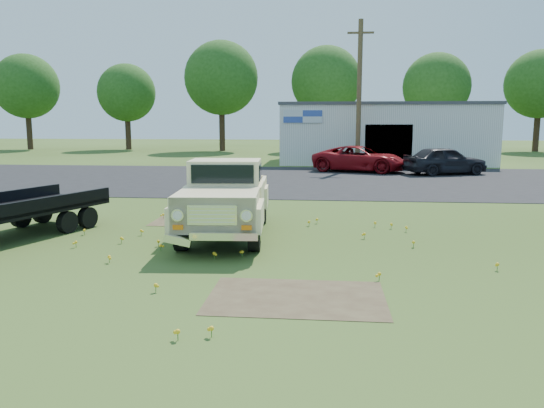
{
  "coord_description": "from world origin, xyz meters",
  "views": [
    {
      "loc": [
        1.94,
        -11.63,
        2.98
      ],
      "look_at": [
        0.69,
        1.0,
        0.97
      ],
      "focal_mm": 35.0,
      "sensor_mm": 36.0,
      "label": 1
    }
  ],
  "objects_px": {
    "vintage_pickup_truck": "(226,198)",
    "dark_sedan": "(445,161)",
    "flatbed_trailer": "(0,207)",
    "red_pickup": "(360,159)"
  },
  "relations": [
    {
      "from": "vintage_pickup_truck",
      "to": "dark_sedan",
      "type": "relative_size",
      "value": 1.21
    },
    {
      "from": "vintage_pickup_truck",
      "to": "flatbed_trailer",
      "type": "xyz_separation_m",
      "value": [
        -5.53,
        -1.07,
        -0.16
      ]
    },
    {
      "from": "flatbed_trailer",
      "to": "dark_sedan",
      "type": "xyz_separation_m",
      "value": [
        14.64,
        17.61,
        -0.06
      ]
    },
    {
      "from": "flatbed_trailer",
      "to": "dark_sedan",
      "type": "distance_m",
      "value": 22.9
    },
    {
      "from": "vintage_pickup_truck",
      "to": "dark_sedan",
      "type": "xyz_separation_m",
      "value": [
        9.12,
        16.53,
        -0.22
      ]
    },
    {
      "from": "vintage_pickup_truck",
      "to": "flatbed_trailer",
      "type": "distance_m",
      "value": 5.63
    },
    {
      "from": "red_pickup",
      "to": "dark_sedan",
      "type": "bearing_deg",
      "value": -86.2
    },
    {
      "from": "vintage_pickup_truck",
      "to": "red_pickup",
      "type": "bearing_deg",
      "value": 71.49
    },
    {
      "from": "flatbed_trailer",
      "to": "red_pickup",
      "type": "height_order",
      "value": "flatbed_trailer"
    },
    {
      "from": "flatbed_trailer",
      "to": "red_pickup",
      "type": "distance_m",
      "value": 21.27
    }
  ]
}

